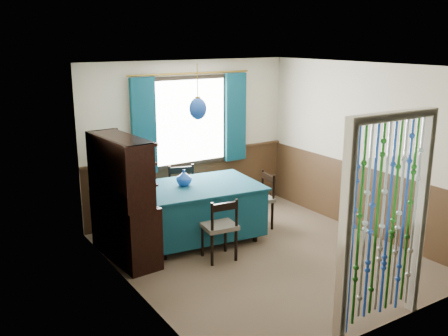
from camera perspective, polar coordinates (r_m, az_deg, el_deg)
floor at (r=6.81m, az=4.42°, el=-9.96°), size 4.00×4.00×0.00m
ceiling at (r=6.19m, az=4.89°, el=11.56°), size 4.00×4.00×0.00m
wall_back at (r=8.03m, az=-3.99°, el=3.30°), size 3.60×0.00×3.60m
wall_front at (r=5.01m, az=18.58°, el=-4.55°), size 3.60×0.00×3.60m
wall_left at (r=5.53m, az=-10.45°, el=-2.22°), size 0.00×4.00×4.00m
wall_right at (r=7.58m, az=15.58°, el=2.10°), size 0.00×4.00×4.00m
wainscot_back at (r=8.20m, az=-3.85°, el=-1.87°), size 3.60×0.00×3.60m
wainscot_front at (r=5.30m, az=17.78°, el=-12.18°), size 3.60×0.00×3.60m
wainscot_left at (r=5.79m, az=-9.96°, el=-9.31°), size 0.00×4.00×4.00m
wainscot_right at (r=7.76m, az=15.12°, el=-3.31°), size 0.00×4.00×4.00m
window at (r=7.93m, az=-3.85°, el=5.36°), size 1.32×0.12×1.42m
doorway at (r=5.11m, az=17.88°, el=-6.49°), size 1.16×0.12×2.18m
dining_table at (r=7.15m, az=-2.86°, el=-4.65°), size 1.80×1.34×0.81m
chair_near at (r=6.51m, az=-0.48°, el=-6.73°), size 0.47×0.45×0.85m
chair_far at (r=7.77m, az=-4.61°, el=-2.96°), size 0.55×0.53×0.91m
chair_left at (r=6.83m, az=-10.61°, el=-5.86°), size 0.45×0.47×0.87m
chair_right at (r=7.62m, az=4.08°, el=-3.52°), size 0.46×0.48×0.85m
sideboard at (r=6.65m, az=-11.39°, el=-5.47°), size 0.52×1.28×1.63m
pendant_lamp at (r=6.81m, az=-3.02°, el=6.80°), size 0.24×0.24×0.75m
vase_table at (r=7.02m, az=-4.59°, el=-1.18°), size 0.22×0.22×0.21m
bowl_shelf at (r=6.32m, az=-10.46°, el=-1.09°), size 0.22×0.22×0.05m
vase_sideboard at (r=6.78m, az=-11.79°, el=-2.19°), size 0.20×0.20×0.17m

